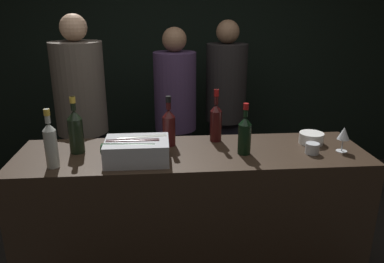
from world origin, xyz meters
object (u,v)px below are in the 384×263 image
at_px(candle_votive, 312,148).
at_px(red_wine_bottle_tall, 216,121).
at_px(ice_bin_with_bottles, 137,149).
at_px(person_grey_polo, 82,113).
at_px(red_wine_bottle_black_foil, 169,126).
at_px(person_blond_tee, 226,103).
at_px(champagne_bottle, 76,130).
at_px(wine_glass, 344,134).
at_px(rose_wine_bottle, 51,143).
at_px(person_in_hoodie, 175,111).
at_px(bowl_white, 311,138).
at_px(red_wine_bottle_burgundy, 245,134).

distance_m(candle_votive, red_wine_bottle_tall, 0.62).
relative_size(ice_bin_with_bottles, person_grey_polo, 0.21).
bearing_deg(red_wine_bottle_black_foil, person_blond_tee, 64.37).
relative_size(ice_bin_with_bottles, person_blond_tee, 0.22).
xyz_separation_m(red_wine_bottle_black_foil, champagne_bottle, (-0.55, -0.08, 0.01)).
height_order(ice_bin_with_bottles, person_grey_polo, person_grey_polo).
xyz_separation_m(candle_votive, red_wine_bottle_tall, (-0.54, 0.27, 0.10)).
bearing_deg(ice_bin_with_bottles, red_wine_bottle_black_foil, 51.54).
bearing_deg(wine_glass, champagne_bottle, 175.73).
bearing_deg(rose_wine_bottle, person_in_hoodie, 61.25).
relative_size(champagne_bottle, person_grey_polo, 0.20).
height_order(red_wine_bottle_tall, person_in_hoodie, person_in_hoodie).
bearing_deg(bowl_white, rose_wine_bottle, -171.05).
distance_m(rose_wine_bottle, champagne_bottle, 0.23).
bearing_deg(red_wine_bottle_burgundy, rose_wine_bottle, -174.38).
height_order(ice_bin_with_bottles, red_wine_bottle_black_foil, red_wine_bottle_black_foil).
xyz_separation_m(ice_bin_with_bottles, red_wine_bottle_tall, (0.49, 0.30, 0.07)).
relative_size(wine_glass, candle_votive, 1.88).
relative_size(ice_bin_with_bottles, bowl_white, 2.42).
relative_size(person_in_hoodie, person_grey_polo, 0.94).
xyz_separation_m(ice_bin_with_bottles, champagne_bottle, (-0.37, 0.16, 0.07)).
bearing_deg(ice_bin_with_bottles, person_blond_tee, 61.95).
relative_size(bowl_white, red_wine_bottle_black_foil, 0.48).
bearing_deg(person_in_hoodie, ice_bin_with_bottles, 161.97).
bearing_deg(person_blond_tee, red_wine_bottle_burgundy, 44.03).
bearing_deg(bowl_white, wine_glass, -49.30).
relative_size(red_wine_bottle_black_foil, person_blond_tee, 0.19).
bearing_deg(rose_wine_bottle, person_grey_polo, 93.13).
xyz_separation_m(person_in_hoodie, person_blond_tee, (0.48, 0.14, 0.03)).
relative_size(bowl_white, red_wine_bottle_tall, 0.45).
bearing_deg(wine_glass, rose_wine_bottle, -176.89).
bearing_deg(person_blond_tee, bowl_white, 65.11).
distance_m(red_wine_bottle_black_foil, person_blond_tee, 1.31).
bearing_deg(rose_wine_bottle, bowl_white, 8.95).
bearing_deg(wine_glass, red_wine_bottle_black_foil, 169.43).
xyz_separation_m(red_wine_bottle_tall, person_in_hoodie, (-0.22, 0.98, -0.20)).
height_order(red_wine_bottle_burgundy, person_in_hoodie, person_in_hoodie).
distance_m(red_wine_bottle_burgundy, person_blond_tee, 1.37).
xyz_separation_m(red_wine_bottle_black_foil, person_blond_tee, (0.56, 1.17, -0.16)).
bearing_deg(champagne_bottle, red_wine_bottle_tall, 8.77).
bearing_deg(bowl_white, person_in_hoodie, 127.68).
relative_size(rose_wine_bottle, person_blond_tee, 0.19).
xyz_separation_m(bowl_white, champagne_bottle, (-1.47, -0.03, 0.10)).
distance_m(red_wine_bottle_black_foil, person_in_hoodie, 1.05).
distance_m(candle_votive, rose_wine_bottle, 1.50).
xyz_separation_m(bowl_white, person_blond_tee, (-0.35, 1.21, -0.07)).
relative_size(red_wine_bottle_tall, red_wine_bottle_black_foil, 1.08).
relative_size(red_wine_bottle_burgundy, person_blond_tee, 0.18).
distance_m(red_wine_bottle_tall, person_blond_tee, 1.16).
bearing_deg(person_blond_tee, wine_glass, 68.45).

